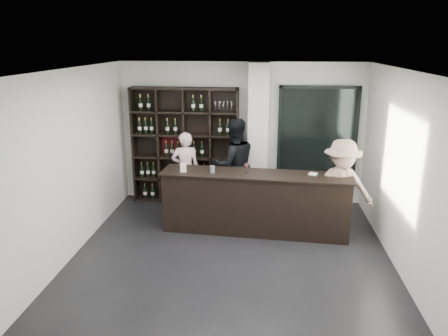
# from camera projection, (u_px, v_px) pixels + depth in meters

# --- Properties ---
(floor) EXTENTS (5.00, 5.50, 0.01)m
(floor) POSITION_uv_depth(u_px,v_px,m) (230.00, 260.00, 6.83)
(floor) COLOR black
(floor) RESTS_ON ground
(wine_shelf) EXTENTS (2.20, 0.35, 2.40)m
(wine_shelf) POSITION_uv_depth(u_px,v_px,m) (185.00, 146.00, 9.04)
(wine_shelf) COLOR black
(wine_shelf) RESTS_ON floor
(structural_column) EXTENTS (0.40, 0.40, 2.90)m
(structural_column) POSITION_uv_depth(u_px,v_px,m) (258.00, 136.00, 8.75)
(structural_column) COLOR silver
(structural_column) RESTS_ON floor
(glass_panel) EXTENTS (1.60, 0.08, 2.10)m
(glass_panel) POSITION_uv_depth(u_px,v_px,m) (317.00, 138.00, 8.87)
(glass_panel) COLOR black
(glass_panel) RESTS_ON floor
(tasting_counter) EXTENTS (3.31, 0.69, 1.09)m
(tasting_counter) POSITION_uv_depth(u_px,v_px,m) (255.00, 203.00, 7.69)
(tasting_counter) COLOR black
(tasting_counter) RESTS_ON floor
(taster_pink) EXTENTS (0.63, 0.47, 1.55)m
(taster_pink) POSITION_uv_depth(u_px,v_px,m) (186.00, 170.00, 8.87)
(taster_pink) COLOR #FFCBDA
(taster_pink) RESTS_ON floor
(taster_black) EXTENTS (1.10, 1.00, 1.86)m
(taster_black) POSITION_uv_depth(u_px,v_px,m) (234.00, 165.00, 8.65)
(taster_black) COLOR black
(taster_black) RESTS_ON floor
(customer) EXTENTS (1.17, 0.75, 1.73)m
(customer) POSITION_uv_depth(u_px,v_px,m) (341.00, 189.00, 7.42)
(customer) COLOR #987765
(customer) RESTS_ON floor
(wine_glass) EXTENTS (0.09, 0.09, 0.20)m
(wine_glass) POSITION_uv_depth(u_px,v_px,m) (246.00, 167.00, 7.55)
(wine_glass) COLOR white
(wine_glass) RESTS_ON tasting_counter
(spit_cup) EXTENTS (0.09, 0.09, 0.12)m
(spit_cup) POSITION_uv_depth(u_px,v_px,m) (212.00, 169.00, 7.57)
(spit_cup) COLOR #A5B9CE
(spit_cup) RESTS_ON tasting_counter
(napkin_stack) EXTENTS (0.17, 0.17, 0.02)m
(napkin_stack) POSITION_uv_depth(u_px,v_px,m) (313.00, 174.00, 7.47)
(napkin_stack) COLOR white
(napkin_stack) RESTS_ON tasting_counter
(card_stand) EXTENTS (0.11, 0.06, 0.15)m
(card_stand) POSITION_uv_depth(u_px,v_px,m) (183.00, 168.00, 7.60)
(card_stand) COLOR white
(card_stand) RESTS_ON tasting_counter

